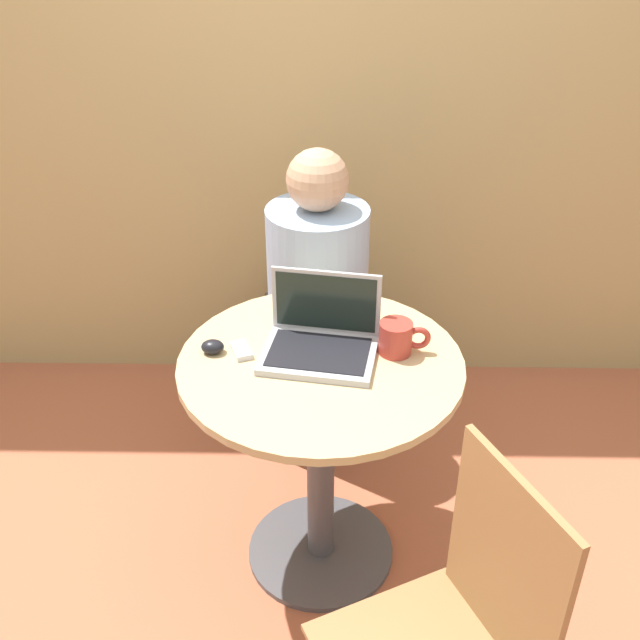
# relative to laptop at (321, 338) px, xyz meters

# --- Properties ---
(ground_plane) EXTENTS (12.00, 12.00, 0.00)m
(ground_plane) POSITION_rel_laptop_xyz_m (-0.00, -0.04, -0.82)
(ground_plane) COLOR #B26042
(back_wall) EXTENTS (7.00, 0.05, 2.60)m
(back_wall) POSITION_rel_laptop_xyz_m (-0.00, 1.04, 0.48)
(back_wall) COLOR tan
(back_wall) RESTS_ON ground_plane
(round_table) EXTENTS (0.80, 0.80, 0.77)m
(round_table) POSITION_rel_laptop_xyz_m (-0.00, -0.04, -0.26)
(round_table) COLOR #4C4C51
(round_table) RESTS_ON ground_plane
(laptop) EXTENTS (0.34, 0.28, 0.21)m
(laptop) POSITION_rel_laptop_xyz_m (0.00, 0.00, 0.00)
(laptop) COLOR #B7B7BC
(laptop) RESTS_ON round_table
(cell_phone) EXTENTS (0.07, 0.10, 0.02)m
(cell_phone) POSITION_rel_laptop_xyz_m (-0.22, -0.01, -0.04)
(cell_phone) COLOR silver
(cell_phone) RESTS_ON round_table
(computer_mouse) EXTENTS (0.06, 0.05, 0.04)m
(computer_mouse) POSITION_rel_laptop_xyz_m (-0.30, -0.01, -0.02)
(computer_mouse) COLOR black
(computer_mouse) RESTS_ON round_table
(coffee_cup) EXTENTS (0.14, 0.09, 0.10)m
(coffee_cup) POSITION_rel_laptop_xyz_m (0.21, 0.00, 0.00)
(coffee_cup) COLOR #B2382D
(coffee_cup) RESTS_ON round_table
(person_seated) EXTENTS (0.41, 0.57, 1.17)m
(person_seated) POSITION_rel_laptop_xyz_m (-0.03, 0.61, -0.33)
(person_seated) COLOR #4C4742
(person_seated) RESTS_ON ground_plane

